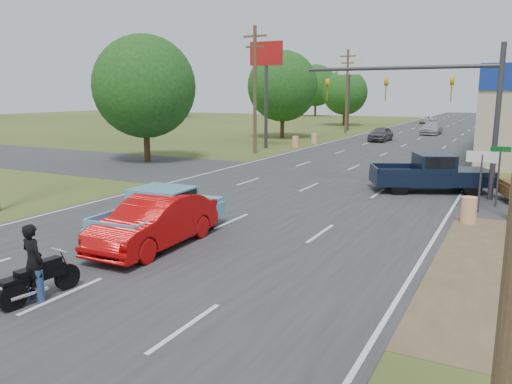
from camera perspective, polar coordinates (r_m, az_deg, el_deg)
The scene contains 27 objects.
ground at distance 13.13m, azimuth -21.20°, elevation -11.04°, with size 200.00×200.00×0.00m, color #3C4A1D.
main_road at distance 48.99m, azimuth 16.55°, elevation 5.12°, with size 15.00×180.00×0.02m, color #2D2D30.
cross_road at distance 27.91m, azimuth 7.60°, elevation 1.21°, with size 120.00×10.00×0.02m, color #2D2D30.
utility_pole_5 at distance 40.51m, azimuth -0.13°, elevation 11.93°, with size 2.00×0.28×10.00m.
utility_pole_6 at distance 62.75m, azimuth 10.35°, elevation 11.49°, with size 2.00×0.28×10.00m.
tree_0 at distance 36.36m, azimuth -12.63°, elevation 11.66°, with size 7.14×7.14×8.84m.
tree_1 at distance 54.85m, azimuth 3.06°, elevation 11.99°, with size 7.56×7.56×9.36m.
tree_2 at distance 77.52m, azimuth 10.13°, elevation 11.14°, with size 6.72×6.72×8.32m.
tree_4 at distance 104.93m, azimuth -10.44°, elevation 12.12°, with size 9.24×9.24×11.44m.
tree_6 at distance 110.14m, azimuth 6.84°, elevation 12.00°, with size 8.82×8.82×10.92m.
barrel_0 at distance 20.35m, azimuth 23.14°, elevation -1.92°, with size 0.56×0.56×1.00m, color orange.
barrel_1 at distance 28.69m, azimuth 25.38°, elevation 1.49°, with size 0.56×0.56×1.00m, color orange.
barrel_2 at distance 45.71m, azimuth 4.52°, elevation 5.76°, with size 0.56×0.56×1.00m, color orange.
barrel_3 at distance 49.29m, azimuth 6.68°, elevation 6.11°, with size 0.56×0.56×1.00m, color orange.
pole_sign_left_near at distance 44.59m, azimuth 1.17°, elevation 14.24°, with size 3.00×0.35×9.20m.
pole_sign_left_far at distance 66.91m, azimuth 10.62°, elevation 13.04°, with size 3.00×0.35×9.20m.
lane_sign at distance 22.07m, azimuth 24.38°, elevation 2.65°, with size 1.20×0.08×2.52m.
street_name_sign at distance 23.57m, azimuth 26.00°, elevation 2.28°, with size 0.80×0.08×2.61m.
signal_mast at distance 25.10m, azimuth 19.87°, elevation 10.55°, with size 9.12×0.40×7.00m.
red_convertible at distance 16.01m, azimuth -11.52°, elevation -3.43°, with size 1.73×4.97×1.64m, color #B60808.
motorcycle at distance 12.90m, azimuth -24.14°, elevation -9.40°, with size 0.70×2.12×1.08m.
rider at distance 12.80m, azimuth -24.09°, elevation -7.63°, with size 0.65×0.42×1.77m, color black.
blue_pickup at distance 16.97m, azimuth -10.52°, elevation -2.36°, with size 2.29×5.34×1.74m.
navy_pickup at distance 26.17m, azimuth 19.64°, elevation 2.08°, with size 6.07×4.35×1.88m.
distant_car_grey at distance 52.63m, azimuth 14.06°, elevation 6.43°, with size 1.74×4.32×1.47m, color #4D4D51.
distant_car_silver at distance 63.18m, azimuth 19.41°, elevation 6.88°, with size 2.08×5.12×1.49m, color #B1B0B5.
distant_car_white at distance 85.85m, azimuth 19.16°, elevation 7.80°, with size 2.09×4.53×1.26m, color silver.
Camera 1 is at (9.37, -7.85, 4.80)m, focal length 35.00 mm.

